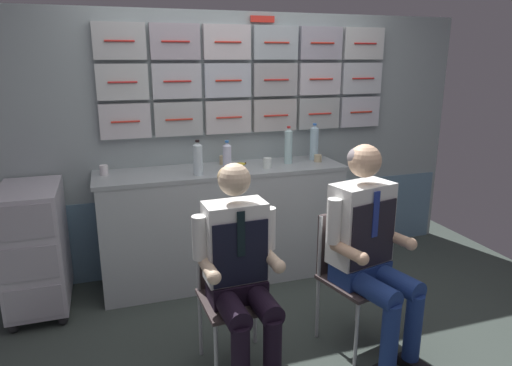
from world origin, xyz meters
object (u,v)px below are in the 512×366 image
(crew_member_right, at_px, (369,242))
(sparkling_bottle_green, at_px, (288,146))
(folding_chair_left, at_px, (232,279))
(folding_chair_right, at_px, (349,263))
(crew_member_left, at_px, (240,266))
(service_trolley, at_px, (35,246))
(snack_banana, at_px, (237,165))
(espresso_cup_small, at_px, (104,170))

(crew_member_right, relative_size, sparkling_bottle_green, 4.20)
(folding_chair_left, height_order, folding_chair_right, same)
(folding_chair_left, distance_m, crew_member_right, 0.86)
(folding_chair_left, bearing_deg, crew_member_right, -11.90)
(folding_chair_left, relative_size, crew_member_right, 0.65)
(crew_member_left, xyz_separation_m, sparkling_bottle_green, (0.79, 1.24, 0.40))
(service_trolley, xyz_separation_m, crew_member_right, (1.99, -1.15, 0.23))
(crew_member_right, bearing_deg, folding_chair_right, 103.37)
(crew_member_right, relative_size, snack_banana, 7.57)
(folding_chair_left, height_order, espresso_cup_small, espresso_cup_small)
(service_trolley, bearing_deg, crew_member_left, -43.83)
(service_trolley, relative_size, sparkling_bottle_green, 2.99)
(espresso_cup_small, bearing_deg, crew_member_left, -62.34)
(service_trolley, height_order, folding_chair_left, service_trolley)
(service_trolley, relative_size, folding_chair_right, 1.10)
(folding_chair_right, bearing_deg, service_trolley, 153.04)
(crew_member_right, bearing_deg, crew_member_left, 179.32)
(crew_member_left, bearing_deg, sparkling_bottle_green, 57.62)
(folding_chair_right, distance_m, espresso_cup_small, 1.91)
(folding_chair_right, relative_size, espresso_cup_small, 11.02)
(service_trolley, relative_size, snack_banana, 5.40)
(folding_chair_right, bearing_deg, snack_banana, 112.05)
(folding_chair_left, bearing_deg, snack_banana, 71.94)
(crew_member_right, bearing_deg, sparkling_bottle_green, 91.01)
(service_trolley, height_order, crew_member_right, crew_member_right)
(folding_chair_right, xyz_separation_m, espresso_cup_small, (-1.45, 1.15, 0.46))
(folding_chair_right, distance_m, sparkling_bottle_green, 1.23)
(crew_member_left, height_order, snack_banana, crew_member_left)
(service_trolley, relative_size, folding_chair_left, 1.10)
(snack_banana, bearing_deg, sparkling_bottle_green, 3.02)
(sparkling_bottle_green, bearing_deg, snack_banana, -176.98)
(snack_banana, bearing_deg, folding_chair_right, -67.95)
(folding_chair_right, height_order, snack_banana, snack_banana)
(crew_member_right, bearing_deg, service_trolley, 150.05)
(folding_chair_right, xyz_separation_m, crew_member_right, (0.04, -0.15, 0.20))
(crew_member_left, relative_size, snack_banana, 7.23)
(folding_chair_left, xyz_separation_m, sparkling_bottle_green, (0.79, 1.08, 0.56))
(folding_chair_right, bearing_deg, folding_chair_left, 178.65)
(espresso_cup_small, height_order, snack_banana, espresso_cup_small)
(folding_chair_left, relative_size, sparkling_bottle_green, 2.73)
(crew_member_right, distance_m, sparkling_bottle_green, 1.30)
(crew_member_right, bearing_deg, snack_banana, 111.01)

